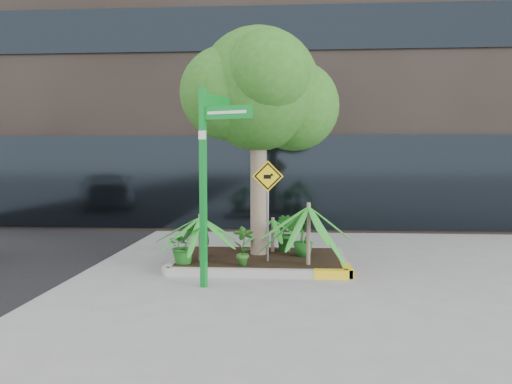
{
  "coord_description": "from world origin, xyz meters",
  "views": [
    {
      "loc": [
        0.78,
        -9.34,
        2.09
      ],
      "look_at": [
        0.13,
        0.2,
        1.43
      ],
      "focal_mm": 35.0,
      "sensor_mm": 36.0,
      "label": 1
    }
  ],
  "objects": [
    {
      "name": "shrub_a",
      "position": [
        -1.15,
        -0.43,
        0.48
      ],
      "size": [
        0.85,
        0.85,
        0.67
      ],
      "primitive_type": "imported",
      "rotation": [
        0.0,
        0.0,
        0.78
      ],
      "color": "#1C621C",
      "rests_on": "planter"
    },
    {
      "name": "shrub_b",
      "position": [
        1.05,
        0.41,
        0.5
      ],
      "size": [
        0.55,
        0.55,
        0.69
      ],
      "primitive_type": "imported",
      "rotation": [
        0.0,
        0.0,
        2.4
      ],
      "color": "#1B5D1C",
      "rests_on": "planter"
    },
    {
      "name": "street_sign_post",
      "position": [
        -0.52,
        -1.45,
        1.97
      ],
      "size": [
        0.88,
        1.15,
        3.18
      ],
      "rotation": [
        0.0,
        0.0,
        -0.38
      ],
      "color": "#0B8226",
      "rests_on": "ground"
    },
    {
      "name": "shrub_c",
      "position": [
        -0.04,
        -0.55,
        0.52
      ],
      "size": [
        0.42,
        0.42,
        0.73
      ],
      "primitive_type": "imported",
      "rotation": [
        0.0,
        0.0,
        3.06
      ],
      "color": "#28631E",
      "rests_on": "planter"
    },
    {
      "name": "palm_back",
      "position": [
        0.43,
        0.82,
        0.81
      ],
      "size": [
        0.8,
        0.8,
        0.89
      ],
      "color": "gray",
      "rests_on": "ground"
    },
    {
      "name": "shrub_d",
      "position": [
        0.71,
        0.85,
        0.54
      ],
      "size": [
        0.6,
        0.6,
        0.78
      ],
      "primitive_type": "imported",
      "rotation": [
        0.0,
        0.0,
        5.45
      ],
      "color": "#1C5F1B",
      "rests_on": "planter"
    },
    {
      "name": "tree",
      "position": [
        0.15,
        0.6,
        3.43
      ],
      "size": [
        3.13,
        2.78,
        4.7
      ],
      "color": "gray",
      "rests_on": "ground"
    },
    {
      "name": "building",
      "position": [
        0.5,
        8.5,
        7.5
      ],
      "size": [
        18.0,
        8.0,
        15.0
      ],
      "primitive_type": "cube",
      "color": "#2D2621",
      "rests_on": "ground"
    },
    {
      "name": "cattle_sign",
      "position": [
        0.37,
        -0.12,
        1.42
      ],
      "size": [
        0.58,
        0.07,
        1.88
      ],
      "rotation": [
        0.0,
        0.0,
        0.02
      ],
      "color": "slate",
      "rests_on": "ground"
    },
    {
      "name": "ground",
      "position": [
        0.0,
        0.0,
        0.0
      ],
      "size": [
        80.0,
        80.0,
        0.0
      ],
      "primitive_type": "plane",
      "color": "gray",
      "rests_on": "ground"
    },
    {
      "name": "palm_front",
      "position": [
        1.12,
        -0.37,
        1.21
      ],
      "size": [
        1.27,
        1.27,
        1.41
      ],
      "color": "gray",
      "rests_on": "ground"
    },
    {
      "name": "planter",
      "position": [
        0.23,
        0.27,
        0.1
      ],
      "size": [
        3.35,
        2.36,
        0.15
      ],
      "color": "#9E9E99",
      "rests_on": "ground"
    },
    {
      "name": "palm_left",
      "position": [
        -0.89,
        -0.16,
        0.97
      ],
      "size": [
        0.99,
        0.99,
        1.1
      ],
      "color": "gray",
      "rests_on": "ground"
    }
  ]
}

